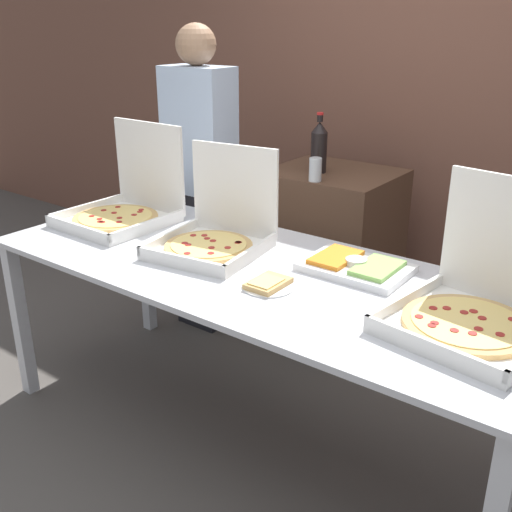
# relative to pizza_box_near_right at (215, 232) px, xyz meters

# --- Properties ---
(ground_plane) EXTENTS (16.00, 16.00, 0.00)m
(ground_plane) POSITION_rel_pizza_box_near_right_xyz_m (0.27, -0.06, -0.91)
(ground_plane) COLOR #514C47
(brick_wall_behind) EXTENTS (10.00, 0.06, 2.80)m
(brick_wall_behind) POSITION_rel_pizza_box_near_right_xyz_m (0.27, 1.64, 0.49)
(brick_wall_behind) COLOR brown
(brick_wall_behind) RESTS_ON ground_plane
(buffet_table) EXTENTS (2.37, 0.94, 0.83)m
(buffet_table) POSITION_rel_pizza_box_near_right_xyz_m (0.27, -0.06, -0.16)
(buffet_table) COLOR silver
(buffet_table) RESTS_ON ground_plane
(pizza_box_near_right) EXTENTS (0.50, 0.51, 0.43)m
(pizza_box_near_right) POSITION_rel_pizza_box_near_right_xyz_m (0.00, 0.00, 0.00)
(pizza_box_near_right) COLOR white
(pizza_box_near_right) RESTS_ON buffet_table
(pizza_box_far_right) EXTENTS (0.54, 0.56, 0.47)m
(pizza_box_far_right) POSITION_rel_pizza_box_near_right_xyz_m (1.16, -0.03, 0.01)
(pizza_box_far_right) COLOR white
(pizza_box_far_right) RESTS_ON buffet_table
(pizza_box_near_left) EXTENTS (0.48, 0.50, 0.47)m
(pizza_box_near_left) POSITION_rel_pizza_box_near_right_xyz_m (-0.62, 0.03, 0.01)
(pizza_box_near_left) COLOR white
(pizza_box_near_left) RESTS_ON buffet_table
(paper_plate_front_left) EXTENTS (0.20, 0.20, 0.03)m
(paper_plate_front_left) POSITION_rel_pizza_box_near_right_xyz_m (0.42, -0.19, -0.06)
(paper_plate_front_left) COLOR white
(paper_plate_front_left) RESTS_ON buffet_table
(veggie_tray) EXTENTS (0.42, 0.29, 0.05)m
(veggie_tray) POSITION_rel_pizza_box_near_right_xyz_m (0.62, 0.15, -0.06)
(veggie_tray) COLOR white
(veggie_tray) RESTS_ON buffet_table
(sideboard_podium) EXTENTS (0.68, 0.60, 0.99)m
(sideboard_podium) POSITION_rel_pizza_box_near_right_xyz_m (0.02, 1.00, -0.41)
(sideboard_podium) COLOR #4C3323
(sideboard_podium) RESTS_ON ground_plane
(soda_bottle) EXTENTS (0.09, 0.09, 0.32)m
(soda_bottle) POSITION_rel_pizza_box_near_right_xyz_m (-0.04, 0.93, 0.22)
(soda_bottle) COLOR black
(soda_bottle) RESTS_ON sideboard_podium
(soda_can_silver) EXTENTS (0.07, 0.07, 0.12)m
(soda_can_silver) POSITION_rel_pizza_box_near_right_xyz_m (0.05, 0.75, 0.14)
(soda_can_silver) COLOR silver
(soda_can_silver) RESTS_ON sideboard_podium
(person_guest_cap) EXTENTS (0.40, 0.22, 1.76)m
(person_guest_cap) POSITION_rel_pizza_box_near_right_xyz_m (-0.64, 0.62, 0.02)
(person_guest_cap) COLOR black
(person_guest_cap) RESTS_ON ground_plane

